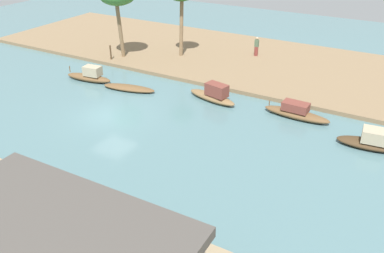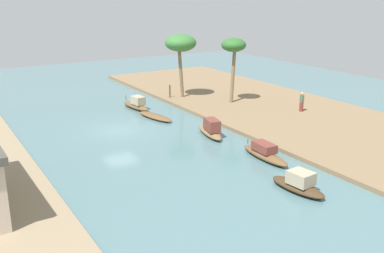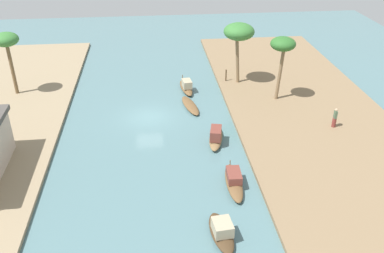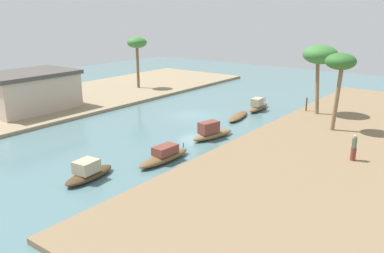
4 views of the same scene
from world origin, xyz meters
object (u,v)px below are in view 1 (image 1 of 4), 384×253
(sampan_downstream_large, at_px, (90,76))
(person_on_near_bank, at_px, (256,48))
(sampan_open_hull, at_px, (129,88))
(sampan_with_red_awning, at_px, (214,95))
(mooring_post, at_px, (111,52))
(sampan_foreground, at_px, (370,141))
(sampan_near_left_bank, at_px, (296,112))

(sampan_downstream_large, xyz_separation_m, person_on_near_bank, (-9.59, -11.97, 0.60))
(sampan_open_hull, height_order, person_on_near_bank, person_on_near_bank)
(sampan_downstream_large, distance_m, person_on_near_bank, 15.35)
(sampan_with_red_awning, bearing_deg, mooring_post, -1.24)
(person_on_near_bank, bearing_deg, sampan_with_red_awning, -83.10)
(sampan_open_hull, relative_size, mooring_post, 3.40)
(sampan_downstream_large, relative_size, sampan_foreground, 1.13)
(sampan_open_hull, height_order, mooring_post, mooring_post)
(sampan_open_hull, distance_m, sampan_with_red_awning, 6.74)
(sampan_downstream_large, distance_m, mooring_post, 4.69)
(person_on_near_bank, bearing_deg, sampan_foreground, -43.09)
(sampan_downstream_large, xyz_separation_m, sampan_open_hull, (-3.94, -0.01, -0.25))
(mooring_post, bearing_deg, person_on_near_bank, -145.71)
(sampan_foreground, bearing_deg, sampan_near_left_bank, -24.82)
(sampan_with_red_awning, height_order, sampan_near_left_bank, sampan_with_red_awning)
(sampan_foreground, height_order, sampan_near_left_bank, sampan_foreground)
(sampan_with_red_awning, distance_m, mooring_post, 12.34)
(sampan_downstream_large, bearing_deg, sampan_near_left_bank, 179.49)
(sampan_open_hull, distance_m, sampan_near_left_bank, 12.72)
(sampan_foreground, bearing_deg, sampan_open_hull, -5.39)
(sampan_downstream_large, bearing_deg, sampan_foreground, 173.52)
(sampan_foreground, distance_m, sampan_open_hull, 17.51)
(sampan_open_hull, height_order, sampan_near_left_bank, sampan_near_left_bank)
(sampan_open_hull, bearing_deg, person_on_near_bank, -126.91)
(person_on_near_bank, relative_size, mooring_post, 1.36)
(sampan_near_left_bank, distance_m, person_on_near_bank, 12.31)
(sampan_open_hull, relative_size, sampan_with_red_awning, 1.05)
(sampan_foreground, relative_size, sampan_near_left_bank, 0.82)
(sampan_downstream_large, relative_size, mooring_post, 3.25)
(sampan_downstream_large, height_order, mooring_post, mooring_post)
(sampan_with_red_awning, bearing_deg, person_on_near_bank, -72.35)
(sampan_open_hull, relative_size, sampan_near_left_bank, 0.97)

